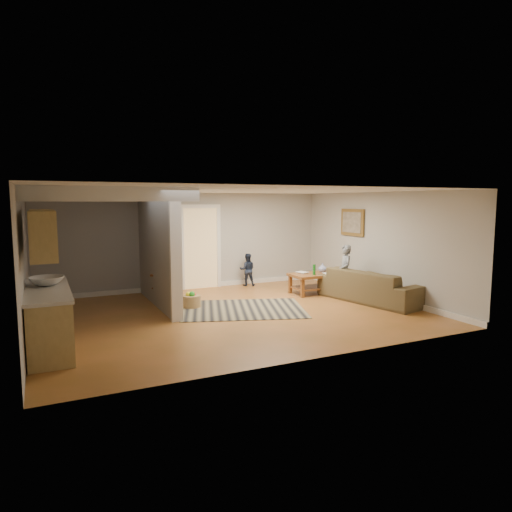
# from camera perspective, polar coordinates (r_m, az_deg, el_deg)

# --- Properties ---
(ground) EXTENTS (7.50, 7.50, 0.00)m
(ground) POSITION_cam_1_polar(r_m,az_deg,el_deg) (9.41, -2.89, -7.20)
(ground) COLOR brown
(ground) RESTS_ON ground
(room_shell) EXTENTS (7.54, 6.02, 2.52)m
(room_shell) POSITION_cam_1_polar(r_m,az_deg,el_deg) (9.22, -10.09, 1.62)
(room_shell) COLOR #AEABA6
(room_shell) RESTS_ON ground
(area_rug) EXTENTS (3.04, 2.61, 0.01)m
(area_rug) POSITION_cam_1_polar(r_m,az_deg,el_deg) (9.75, -1.67, -6.64)
(area_rug) COLOR black
(area_rug) RESTS_ON ground
(sofa) EXTENTS (1.46, 2.65, 0.73)m
(sofa) POSITION_cam_1_polar(r_m,az_deg,el_deg) (10.84, 14.15, -5.51)
(sofa) COLOR #473F23
(sofa) RESTS_ON ground
(coffee_table) EXTENTS (1.29, 0.77, 0.76)m
(coffee_table) POSITION_cam_1_polar(r_m,az_deg,el_deg) (11.46, 7.57, -2.70)
(coffee_table) COLOR brown
(coffee_table) RESTS_ON ground
(tv_console) EXTENTS (0.78, 1.14, 0.92)m
(tv_console) POSITION_cam_1_polar(r_m,az_deg,el_deg) (10.83, -11.51, -2.16)
(tv_console) COLOR brown
(tv_console) RESTS_ON ground
(speaker_left) EXTENTS (0.14, 0.14, 1.12)m
(speaker_left) POSITION_cam_1_polar(r_m,az_deg,el_deg) (9.61, -10.02, -3.58)
(speaker_left) COLOR black
(speaker_left) RESTS_ON ground
(speaker_right) EXTENTS (0.13, 0.13, 1.07)m
(speaker_right) POSITION_cam_1_polar(r_m,az_deg,el_deg) (11.54, -12.60, -2.01)
(speaker_right) COLOR black
(speaker_right) RESTS_ON ground
(toy_basket) EXTENTS (0.40, 0.40, 0.36)m
(toy_basket) POSITION_cam_1_polar(r_m,az_deg,el_deg) (10.00, -8.08, -5.54)
(toy_basket) COLOR olive
(toy_basket) RESTS_ON ground
(child) EXTENTS (0.43, 0.53, 1.26)m
(child) POSITION_cam_1_polar(r_m,az_deg,el_deg) (11.11, 11.00, -5.13)
(child) COLOR slate
(child) RESTS_ON ground
(toddler) EXTENTS (0.52, 0.47, 0.88)m
(toddler) POSITION_cam_1_polar(r_m,az_deg,el_deg) (12.43, -1.09, -3.73)
(toddler) COLOR #1C253B
(toddler) RESTS_ON ground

